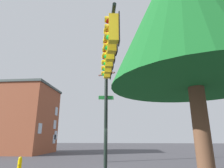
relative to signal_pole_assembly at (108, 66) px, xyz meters
The scene contains 5 objects.
signal_pole_assembly is the anchor object (origin of this frame).
utility_pole 8.32m from the signal_pole_assembly, behind, with size 0.87×1.68×8.50m.
fire_hydrant 8.51m from the signal_pole_assembly, 119.90° to the right, with size 0.33×0.24×0.83m.
tree_mid 5.20m from the signal_pole_assembly, 28.17° to the left, with size 3.73×3.73×7.22m.
brick_building 20.31m from the signal_pole_assembly, 140.08° to the right, with size 7.32×7.16×8.90m.
Camera 1 is at (10.93, 1.32, 2.01)m, focal length 29.76 mm.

